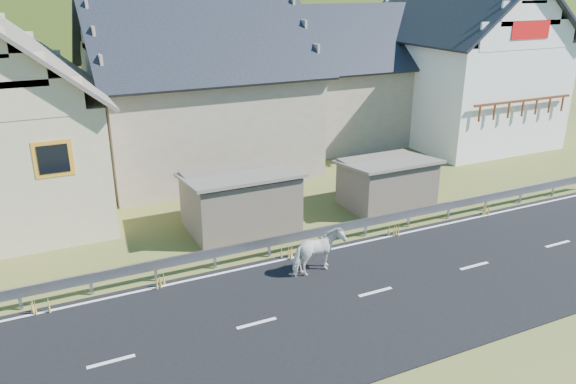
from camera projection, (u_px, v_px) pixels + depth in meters
ground at (375, 293)px, 17.49m from camera, size 160.00×160.00×0.00m
road at (375, 293)px, 17.48m from camera, size 60.00×7.00×0.04m
lane_markings at (375, 292)px, 17.47m from camera, size 60.00×6.60×0.01m
guardrail at (320, 232)px, 20.41m from camera, size 28.10×0.09×0.75m
shed_left at (240, 201)px, 21.80m from camera, size 4.30×3.30×2.40m
shed_right at (387, 184)px, 24.02m from camera, size 3.80×2.90×2.20m
house_stone_a at (197, 77)px, 28.16m from camera, size 10.80×9.80×8.90m
house_stone_b at (347, 68)px, 34.00m from camera, size 9.80×8.80×8.10m
house_white at (460, 54)px, 33.57m from camera, size 8.80×10.80×9.70m
mountain at (70, 79)px, 178.86m from camera, size 440.00×280.00×260.00m
horse at (318, 252)px, 18.40m from camera, size 1.11×1.90×1.51m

